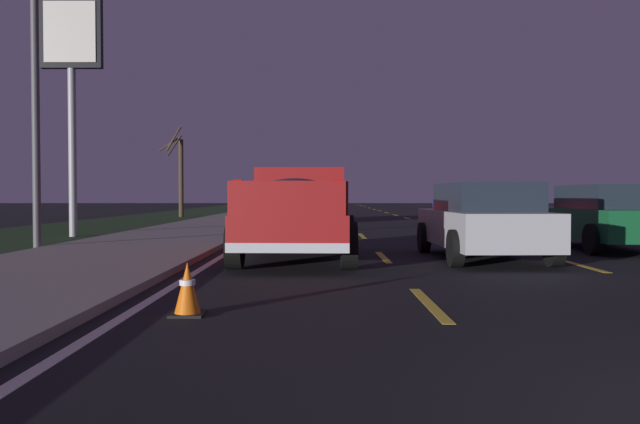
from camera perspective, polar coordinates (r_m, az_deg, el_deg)
ground at (r=30.03m, az=5.95°, el=-0.96°), size 144.00×144.00×0.00m
sidewalk_shoulder at (r=30.20m, az=-8.26°, el=-0.84°), size 108.00×4.00×0.12m
grass_verge at (r=31.32m, az=-17.35°, el=-0.91°), size 108.00×6.00×0.01m
lane_markings at (r=33.36m, az=0.16°, el=-0.69°), size 108.68×7.04×0.01m
pickup_truck at (r=12.95m, az=-1.91°, el=0.11°), size 5.48×2.39×1.87m
sedan_red at (r=31.01m, az=-1.06°, el=0.58°), size 4.45×2.11×1.54m
sedan_green at (r=16.64m, az=24.04°, el=-0.38°), size 4.44×2.09×1.54m
sedan_blue at (r=31.07m, az=12.43°, el=0.55°), size 4.42×2.05×1.54m
sedan_silver at (r=13.32m, az=14.36°, el=-0.74°), size 4.45×2.11×1.54m
gas_price_sign at (r=21.67m, az=-21.35°, el=12.87°), size 0.27×1.90×7.42m
street_light_near at (r=16.45m, az=-23.17°, el=13.16°), size 0.36×1.97×7.69m
bare_tree_far at (r=38.39m, az=-12.43°, el=3.45°), size 1.34×1.43×5.36m
traffic_cone_near at (r=7.06m, az=-11.77°, el=-6.79°), size 0.36×0.36×0.58m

